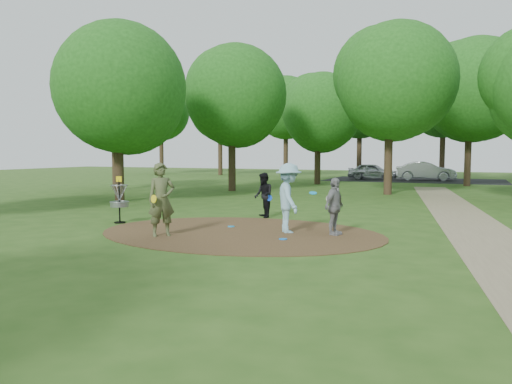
% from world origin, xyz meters
% --- Properties ---
extents(ground, '(100.00, 100.00, 0.00)m').
position_xyz_m(ground, '(0.00, 0.00, 0.00)').
color(ground, '#2D5119').
rests_on(ground, ground).
extents(dirt_clearing, '(8.40, 8.40, 0.02)m').
position_xyz_m(dirt_clearing, '(0.00, 0.00, 0.01)').
color(dirt_clearing, '#47301C').
rests_on(dirt_clearing, ground).
extents(footpath, '(7.55, 39.89, 0.01)m').
position_xyz_m(footpath, '(6.50, 2.00, 0.01)').
color(footpath, '#8C7A5B').
rests_on(footpath, ground).
extents(parking_lot, '(14.00, 8.00, 0.01)m').
position_xyz_m(parking_lot, '(2.00, 30.00, 0.00)').
color(parking_lot, black).
rests_on(parking_lot, ground).
extents(player_observer_with_disc, '(0.87, 0.87, 2.04)m').
position_xyz_m(player_observer_with_disc, '(-1.72, -1.40, 1.02)').
color(player_observer_with_disc, '#4C5531').
rests_on(player_observer_with_disc, ground).
extents(player_throwing_with_disc, '(1.52, 1.50, 2.02)m').
position_xyz_m(player_throwing_with_disc, '(1.29, 0.58, 1.01)').
color(player_throwing_with_disc, '#8EC2D4').
rests_on(player_throwing_with_disc, ground).
extents(player_walking_with_disc, '(0.95, 0.99, 1.61)m').
position_xyz_m(player_walking_with_disc, '(-0.65, 3.41, 0.80)').
color(player_walking_with_disc, black).
rests_on(player_walking_with_disc, ground).
extents(player_waiting_with_disc, '(0.60, 1.02, 1.62)m').
position_xyz_m(player_waiting_with_disc, '(2.61, 0.66, 0.81)').
color(player_waiting_with_disc, gray).
rests_on(player_waiting_with_disc, ground).
extents(disc_ground_cyan, '(0.22, 0.22, 0.02)m').
position_xyz_m(disc_ground_cyan, '(-0.70, 0.87, 0.03)').
color(disc_ground_cyan, '#1B98DE').
rests_on(disc_ground_cyan, dirt_clearing).
extents(disc_ground_blue, '(0.22, 0.22, 0.02)m').
position_xyz_m(disc_ground_blue, '(1.55, -0.61, 0.03)').
color(disc_ground_blue, '#0E75EF').
rests_on(disc_ground_blue, dirt_clearing).
extents(car_left, '(4.07, 1.66, 1.38)m').
position_xyz_m(car_left, '(-1.32, 29.40, 0.69)').
color(car_left, '#B5B7BE').
rests_on(car_left, ground).
extents(car_right, '(4.88, 2.33, 1.54)m').
position_xyz_m(car_right, '(2.83, 29.93, 0.77)').
color(car_right, '#A3A5AA').
rests_on(car_right, ground).
extents(disc_golf_basket, '(0.63, 0.63, 1.54)m').
position_xyz_m(disc_golf_basket, '(-4.50, 0.30, 0.87)').
color(disc_golf_basket, black).
rests_on(disc_golf_basket, ground).
extents(tree_ring, '(37.45, 46.18, 9.76)m').
position_xyz_m(tree_ring, '(2.07, 10.16, 5.36)').
color(tree_ring, '#332316').
rests_on(tree_ring, ground).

